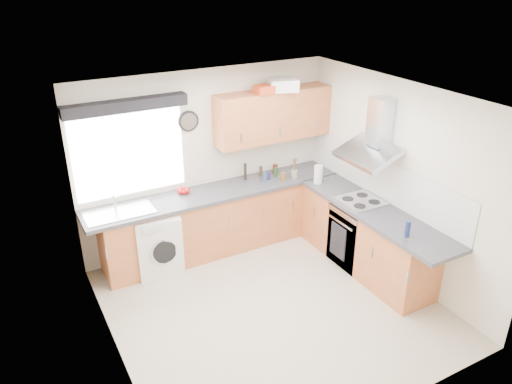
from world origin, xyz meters
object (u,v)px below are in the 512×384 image
extractor_hood (373,137)px  washing_machine (158,242)px  upper_cabinets (273,115)px  oven (358,234)px

extractor_hood → washing_machine: bearing=156.3°
upper_cabinets → washing_machine: upper_cabinets is taller
washing_machine → upper_cabinets: bearing=15.8°
oven → extractor_hood: (0.10, -0.00, 1.34)m
extractor_hood → upper_cabinets: upper_cabinets is taller
oven → washing_machine: bearing=155.5°
extractor_hood → washing_machine: (-2.51, 1.10, -1.35)m
upper_cabinets → washing_machine: (-1.86, -0.23, -1.38)m
oven → washing_machine: size_ratio=1.02×
extractor_hood → upper_cabinets: bearing=116.1°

